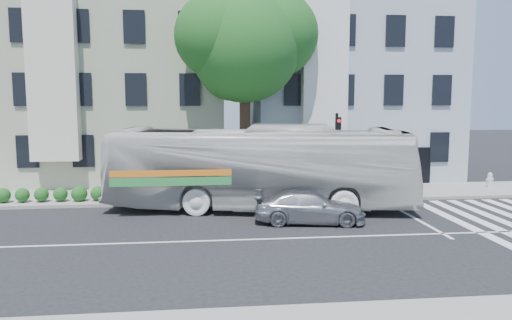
{
  "coord_description": "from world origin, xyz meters",
  "views": [
    {
      "loc": [
        -2.23,
        -16.9,
        4.86
      ],
      "look_at": [
        0.0,
        3.35,
        2.4
      ],
      "focal_mm": 35.0,
      "sensor_mm": 36.0,
      "label": 1
    }
  ],
  "objects": [
    {
      "name": "street_tree",
      "position": [
        0.06,
        8.74,
        7.83
      ],
      "size": [
        7.3,
        5.9,
        11.1
      ],
      "color": "#2D2116",
      "rests_on": "ground"
    },
    {
      "name": "building_right",
      "position": [
        7.0,
        15.0,
        5.5
      ],
      "size": [
        12.0,
        10.0,
        11.0
      ],
      "primitive_type": "cube",
      "color": "#9BA9B8",
      "rests_on": "ground"
    },
    {
      "name": "building_left",
      "position": [
        -7.0,
        15.0,
        5.5
      ],
      "size": [
        12.0,
        10.0,
        11.0
      ],
      "primitive_type": "cube",
      "color": "#9EA68B",
      "rests_on": "ground"
    },
    {
      "name": "sidewalk_far",
      "position": [
        0.0,
        8.0,
        0.07
      ],
      "size": [
        80.0,
        4.0,
        0.15
      ],
      "primitive_type": "cube",
      "color": "gray",
      "rests_on": "ground"
    },
    {
      "name": "ground",
      "position": [
        0.0,
        0.0,
        0.0
      ],
      "size": [
        120.0,
        120.0,
        0.0
      ],
      "primitive_type": "plane",
      "color": "black",
      "rests_on": "ground"
    },
    {
      "name": "bus",
      "position": [
        0.34,
        4.82,
        1.88
      ],
      "size": [
        5.4,
        13.87,
        3.77
      ],
      "primitive_type": "imported",
      "rotation": [
        0.0,
        0.0,
        1.4
      ],
      "color": "silver",
      "rests_on": "ground"
    },
    {
      "name": "sedan",
      "position": [
        2.01,
        2.16,
        0.64
      ],
      "size": [
        2.4,
        4.59,
        1.27
      ],
      "primitive_type": "imported",
      "rotation": [
        0.0,
        0.0,
        1.43
      ],
      "color": "#ADAEB4",
      "rests_on": "ground"
    },
    {
      "name": "traffic_signal",
      "position": [
        4.13,
        5.94,
        2.74
      ],
      "size": [
        0.44,
        0.53,
        4.25
      ],
      "rotation": [
        0.0,
        0.0,
        -0.25
      ],
      "color": "black",
      "rests_on": "ground"
    },
    {
      "name": "fire_hydrant",
      "position": [
        13.38,
        8.37,
        0.55
      ],
      "size": [
        0.45,
        0.26,
        0.79
      ],
      "rotation": [
        0.0,
        0.0,
        0.25
      ],
      "color": "beige",
      "rests_on": "sidewalk_far"
    },
    {
      "name": "hedge",
      "position": [
        -7.09,
        6.8,
        0.5
      ],
      "size": [
        8.49,
        2.58,
        0.7
      ],
      "primitive_type": null,
      "rotation": [
        0.0,
        0.0,
        -0.21
      ],
      "color": "#22621F",
      "rests_on": "sidewalk_far"
    }
  ]
}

